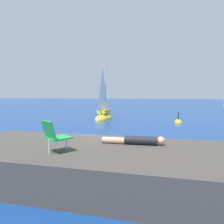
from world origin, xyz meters
TOP-DOWN VIEW (x-y plane):
  - ground_plane at (0.00, 0.00)m, footprint 160.00×160.00m
  - shore_ledge at (0.25, -2.90)m, footprint 8.25×3.57m
  - boulder_seaward at (-2.13, -1.44)m, footprint 1.94×1.71m
  - boulder_inland at (2.77, -1.49)m, footprint 1.10×1.04m
  - sailboat_near at (-2.77, 10.17)m, footprint 1.61×3.27m
  - person_sunbather at (1.27, -2.38)m, footprint 1.76×0.25m
  - beach_chair at (-0.57, -3.61)m, footprint 0.73×0.76m
  - marker_buoy at (3.55, 8.91)m, footprint 0.56×0.56m

SIDE VIEW (x-z plane):
  - ground_plane at x=0.00m, z-range 0.00..0.00m
  - boulder_seaward at x=-2.13m, z-range -0.62..0.62m
  - boulder_inland at x=2.77m, z-range -0.31..0.31m
  - marker_buoy at x=3.55m, z-range -0.56..0.57m
  - sailboat_near at x=-2.77m, z-range -2.65..3.30m
  - shore_ledge at x=0.25m, z-range 0.00..0.90m
  - person_sunbather at x=1.27m, z-range 0.89..1.14m
  - beach_chair at x=-0.57m, z-range 0.94..1.74m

